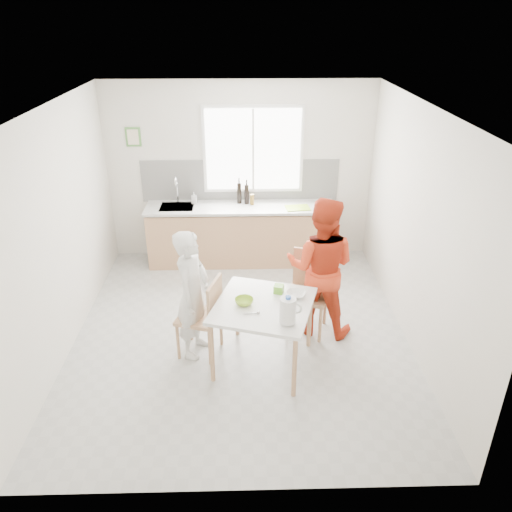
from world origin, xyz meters
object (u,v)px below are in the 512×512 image
(wine_bottle_a, at_px, (239,193))
(person_red, at_px, (321,267))
(chair_far, at_px, (309,288))
(milk_jug, at_px, (288,310))
(wine_bottle_b, at_px, (247,194))
(chair_left, at_px, (205,314))
(bowl_green, at_px, (244,301))
(bowl_white, at_px, (296,294))
(person_white, at_px, (193,294))
(dining_table, at_px, (263,310))

(wine_bottle_a, bearing_deg, person_red, -64.56)
(chair_far, relative_size, person_red, 0.59)
(milk_jug, xyz_separation_m, wine_bottle_b, (-0.38, 3.00, 0.15))
(chair_left, relative_size, milk_jug, 3.30)
(milk_jug, bearing_deg, person_red, 82.05)
(chair_left, distance_m, chair_far, 1.32)
(bowl_green, bearing_deg, milk_jug, -40.52)
(bowl_white, xyz_separation_m, wine_bottle_b, (-0.51, 2.49, 0.28))
(chair_left, relative_size, person_white, 0.63)
(wine_bottle_b, bearing_deg, bowl_green, -91.20)
(dining_table, relative_size, person_red, 0.72)
(person_red, relative_size, bowl_green, 8.71)
(dining_table, height_order, chair_left, chair_left)
(person_red, bearing_deg, bowl_white, 72.66)
(person_red, distance_m, milk_jug, 1.11)
(chair_left, relative_size, chair_far, 0.95)
(chair_far, relative_size, wine_bottle_b, 3.38)
(chair_left, bearing_deg, bowl_green, 84.02)
(bowl_white, bearing_deg, milk_jug, -104.32)
(wine_bottle_b, bearing_deg, milk_jug, -82.78)
(dining_table, xyz_separation_m, chair_left, (-0.65, 0.20, -0.16))
(person_white, bearing_deg, chair_far, -54.42)
(milk_jug, relative_size, wine_bottle_b, 0.97)
(bowl_green, xyz_separation_m, wine_bottle_a, (-0.06, 2.65, 0.28))
(person_white, bearing_deg, chair_left, -90.00)
(chair_left, distance_m, milk_jug, 1.11)
(person_white, relative_size, bowl_white, 7.32)
(milk_jug, xyz_separation_m, wine_bottle_a, (-0.49, 3.02, 0.16))
(dining_table, bearing_deg, bowl_green, 177.09)
(bowl_green, bearing_deg, chair_left, 157.07)
(bowl_green, distance_m, wine_bottle_a, 2.67)
(person_white, height_order, milk_jug, person_white)
(wine_bottle_a, height_order, wine_bottle_b, wine_bottle_a)
(milk_jug, bearing_deg, chair_far, 88.67)
(dining_table, relative_size, bowl_green, 6.30)
(person_white, height_order, bowl_white, person_white)
(bowl_green, bearing_deg, wine_bottle_b, 88.80)
(wine_bottle_b, bearing_deg, wine_bottle_a, 167.92)
(person_red, bearing_deg, person_white, 32.54)
(dining_table, distance_m, person_white, 0.81)
(bowl_green, bearing_deg, chair_far, 40.95)
(person_red, bearing_deg, dining_table, 59.74)
(chair_left, height_order, bowl_white, chair_left)
(chair_left, height_order, milk_jug, milk_jug)
(chair_left, bearing_deg, wine_bottle_b, -174.57)
(person_red, relative_size, wine_bottle_a, 5.39)
(chair_left, xyz_separation_m, person_white, (-0.12, 0.04, 0.23))
(bowl_white, distance_m, milk_jug, 0.55)
(dining_table, distance_m, bowl_green, 0.23)
(wine_bottle_b, bearing_deg, chair_far, -69.55)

